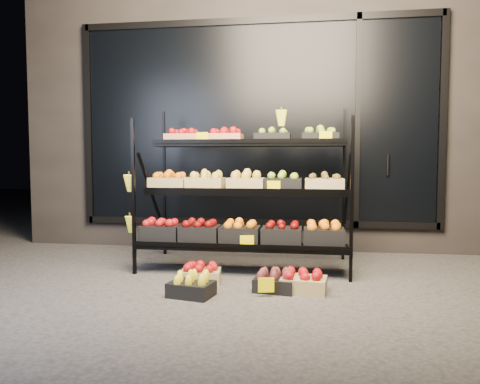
% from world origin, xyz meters
% --- Properties ---
extents(ground, '(24.00, 24.00, 0.00)m').
position_xyz_m(ground, '(0.00, 0.00, 0.00)').
color(ground, '#514F4C').
rests_on(ground, ground).
extents(building, '(6.00, 2.08, 3.50)m').
position_xyz_m(building, '(0.00, 2.59, 1.75)').
color(building, '#2D2826').
rests_on(building, ground).
extents(display_rack, '(2.18, 1.02, 1.75)m').
position_xyz_m(display_rack, '(-0.02, 0.60, 0.79)').
color(display_rack, black).
rests_on(display_rack, ground).
extents(tag_floor_b, '(0.13, 0.01, 0.12)m').
position_xyz_m(tag_floor_b, '(0.31, -0.40, 0.06)').
color(tag_floor_b, '#FFED00').
rests_on(tag_floor_b, ground).
extents(floor_crate_left, '(0.37, 0.29, 0.18)m').
position_xyz_m(floor_crate_left, '(-0.31, -0.05, 0.09)').
color(floor_crate_left, tan).
rests_on(floor_crate_left, ground).
extents(floor_crate_midleft, '(0.39, 0.32, 0.18)m').
position_xyz_m(floor_crate_midleft, '(-0.29, -0.47, 0.09)').
color(floor_crate_midleft, black).
rests_on(floor_crate_midleft, ground).
extents(floor_crate_midright, '(0.40, 0.31, 0.19)m').
position_xyz_m(floor_crate_midright, '(0.61, -0.22, 0.09)').
color(floor_crate_midright, tan).
rests_on(floor_crate_midright, ground).
extents(floor_crate_right, '(0.37, 0.29, 0.18)m').
position_xyz_m(floor_crate_right, '(0.37, -0.22, 0.08)').
color(floor_crate_right, black).
rests_on(floor_crate_right, ground).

